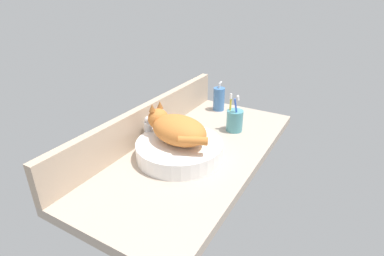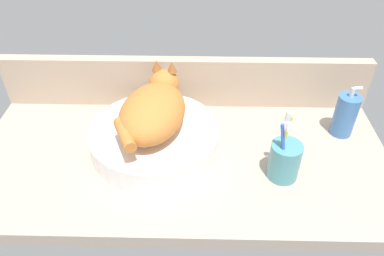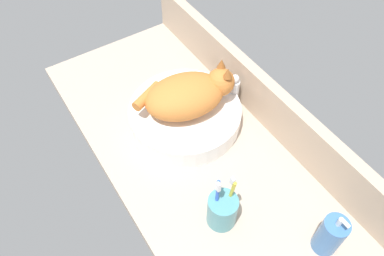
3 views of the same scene
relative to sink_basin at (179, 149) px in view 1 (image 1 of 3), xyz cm
name	(u,v)px [view 1 (image 1 of 3)]	position (x,y,z in cm)	size (l,w,h in cm)	color
ground_plane	(195,154)	(7.79, -3.11, -5.41)	(115.38, 54.31, 4.00)	#B2A08E
backsplash_panel	(147,121)	(7.79, 22.25, 4.74)	(115.38, 3.60, 16.29)	tan
sink_basin	(179,149)	(0.00, 0.00, 0.00)	(35.77, 35.77, 6.82)	white
cat	(176,129)	(0.18, 1.36, 9.17)	(21.41, 31.46, 14.00)	#CC7533
faucet	(150,130)	(2.13, 16.32, 3.90)	(4.18, 11.86, 13.60)	silver
soap_dispenser	(219,99)	(54.69, 7.90, 3.15)	(6.37, 6.37, 16.22)	#3F72B2
toothbrush_cup	(235,120)	(34.27, -10.15, 2.01)	(7.98, 7.98, 18.72)	teal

